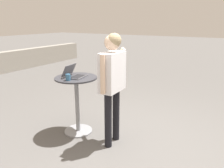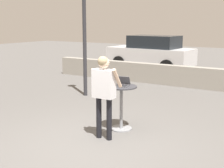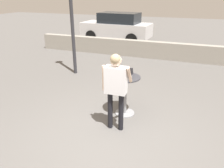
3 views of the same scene
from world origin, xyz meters
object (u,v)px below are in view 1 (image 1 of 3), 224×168
cafe_table (77,98)px  standing_person (112,76)px  laptop (74,74)px  coffee_mug (68,77)px

cafe_table → standing_person: 0.84m
cafe_table → laptop: 0.41m
cafe_table → laptop: size_ratio=2.74×
coffee_mug → laptop: bearing=15.2°
cafe_table → coffee_mug: coffee_mug is taller
cafe_table → laptop: laptop is taller
laptop → standing_person: 0.72m
coffee_mug → standing_person: (0.22, -0.66, 0.06)m
cafe_table → coffee_mug: size_ratio=8.86×
standing_person → coffee_mug: bearing=108.4°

